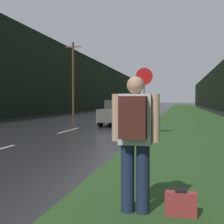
# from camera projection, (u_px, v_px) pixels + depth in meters

# --- Properties ---
(grass_verge) EXTENTS (6.00, 240.00, 0.02)m
(grass_verge) POSITION_uv_depth(u_px,v_px,m) (188.00, 113.00, 40.10)
(grass_verge) COLOR #2D5123
(grass_verge) RESTS_ON ground_plane
(lane_stripe_c) EXTENTS (0.12, 3.00, 0.01)m
(lane_stripe_c) POSITION_uv_depth(u_px,v_px,m) (69.00, 130.00, 16.08)
(lane_stripe_c) COLOR silver
(lane_stripe_c) RESTS_ON ground_plane
(lane_stripe_d) EXTENTS (0.12, 3.00, 0.01)m
(lane_stripe_d) POSITION_uv_depth(u_px,v_px,m) (102.00, 122.00, 22.92)
(lane_stripe_d) COLOR silver
(lane_stripe_d) RESTS_ON ground_plane
(lane_stripe_e) EXTENTS (0.12, 3.00, 0.01)m
(lane_stripe_e) POSITION_uv_depth(u_px,v_px,m) (119.00, 117.00, 29.77)
(lane_stripe_e) COLOR silver
(lane_stripe_e) RESTS_ON ground_plane
(lane_stripe_f) EXTENTS (0.12, 3.00, 0.01)m
(lane_stripe_f) POSITION_uv_depth(u_px,v_px,m) (130.00, 114.00, 36.61)
(lane_stripe_f) COLOR silver
(lane_stripe_f) RESTS_ON ground_plane
(treeline_far_side) EXTENTS (2.00, 140.00, 8.75)m
(treeline_far_side) POSITION_uv_depth(u_px,v_px,m) (87.00, 84.00, 53.16)
(treeline_far_side) COLOR black
(treeline_far_side) RESTS_ON ground_plane
(utility_pole_far) EXTENTS (1.80, 0.24, 7.86)m
(utility_pole_far) POSITION_uv_depth(u_px,v_px,m) (73.00, 78.00, 33.68)
(utility_pole_far) COLOR #4C3823
(utility_pole_far) RESTS_ON ground_plane
(stop_sign) EXTENTS (0.73, 0.07, 2.94)m
(stop_sign) POSITION_uv_depth(u_px,v_px,m) (144.00, 94.00, 13.40)
(stop_sign) COLOR slate
(stop_sign) RESTS_ON ground_plane
(hitchhiker_with_backpack) EXTENTS (0.64, 0.43, 1.84)m
(hitchhiker_with_backpack) POSITION_uv_depth(u_px,v_px,m) (135.00, 136.00, 4.11)
(hitchhiker_with_backpack) COLOR #1E2847
(hitchhiker_with_backpack) RESTS_ON ground_plane
(suitcase) EXTENTS (0.41, 0.16, 0.37)m
(suitcase) POSITION_uv_depth(u_px,v_px,m) (181.00, 204.00, 4.04)
(suitcase) COLOR #9E3333
(suitcase) RESTS_ON ground_plane
(car_passing_near) EXTENTS (1.96, 4.38, 1.57)m
(car_passing_near) POSITION_uv_depth(u_px,v_px,m) (119.00, 113.00, 19.60)
(car_passing_near) COLOR #4C514C
(car_passing_near) RESTS_ON ground_plane
(delivery_truck) EXTENTS (2.42, 8.69, 3.59)m
(delivery_truck) POSITION_uv_depth(u_px,v_px,m) (154.00, 100.00, 95.81)
(delivery_truck) COLOR gray
(delivery_truck) RESTS_ON ground_plane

